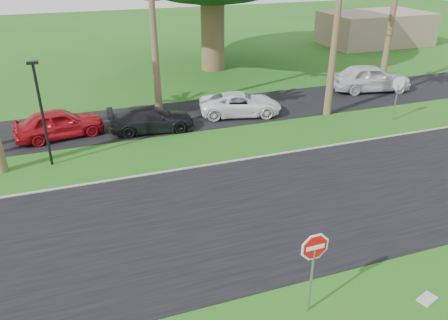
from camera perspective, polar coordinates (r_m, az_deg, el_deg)
name	(u,v)px	position (r m, az deg, el deg)	size (l,w,h in m)	color
ground	(248,248)	(14.43, 3.18, -11.43)	(120.00, 120.00, 0.00)	#205615
road	(227,215)	(15.94, 0.43, -7.26)	(120.00, 8.00, 0.02)	black
parking_strip	(165,118)	(25.03, -7.77, 5.44)	(120.00, 5.00, 0.02)	black
curb	(196,167)	(19.27, -3.65, -0.90)	(120.00, 0.12, 0.06)	gray
stop_sign_near	(314,257)	(11.44, 11.63, -12.35)	(1.05, 0.07, 2.62)	gray
stop_sign_far	(398,89)	(25.78, 21.75, 8.57)	(1.05, 0.07, 2.62)	gray
streetlight_right	(41,108)	(20.02, -22.76, 6.27)	(0.45, 0.25, 4.64)	black
building_far	(375,28)	(46.89, 19.14, 15.95)	(10.00, 6.00, 3.00)	gray
car_red	(59,124)	(23.55, -20.70, 4.48)	(1.75, 4.34, 1.48)	#AA0E17
car_dark	(151,119)	(23.18, -9.48, 5.27)	(1.80, 4.42, 1.28)	black
car_minivan	(241,104)	(25.13, 2.17, 7.30)	(2.15, 4.65, 1.29)	white
car_pickup	(371,78)	(31.03, 18.60, 10.12)	(2.08, 5.17, 1.76)	silver
utility_slab	(427,299)	(13.85, 25.00, -16.13)	(0.55, 0.35, 0.06)	#9D9C95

